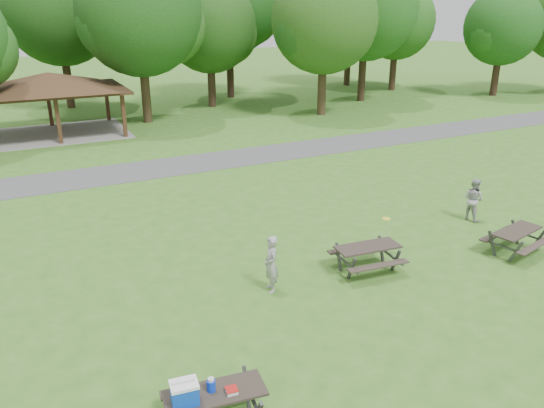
% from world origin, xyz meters
% --- Properties ---
extents(ground, '(160.00, 160.00, 0.00)m').
position_xyz_m(ground, '(0.00, 0.00, 0.00)').
color(ground, '#366A1E').
rests_on(ground, ground).
extents(asphalt_path, '(120.00, 3.20, 0.02)m').
position_xyz_m(asphalt_path, '(0.00, 14.00, 0.01)').
color(asphalt_path, '#48484B').
rests_on(asphalt_path, ground).
extents(pavilion, '(8.60, 7.01, 3.76)m').
position_xyz_m(pavilion, '(-4.00, 24.00, 3.06)').
color(pavilion, '#331C12').
rests_on(pavilion, ground).
extents(tree_row_e, '(8.40, 8.00, 11.02)m').
position_xyz_m(tree_row_e, '(2.10, 25.03, 6.78)').
color(tree_row_e, '#322516').
rests_on(tree_row_e, ground).
extents(tree_row_f, '(7.35, 7.00, 9.55)m').
position_xyz_m(tree_row_f, '(8.09, 28.53, 5.84)').
color(tree_row_f, black).
rests_on(tree_row_f, ground).
extents(tree_row_g, '(7.77, 7.40, 10.25)m').
position_xyz_m(tree_row_g, '(14.09, 22.03, 6.33)').
color(tree_row_g, '#322416').
rests_on(tree_row_g, ground).
extents(tree_row_h, '(8.61, 8.20, 11.37)m').
position_xyz_m(tree_row_h, '(20.10, 25.53, 7.03)').
color(tree_row_h, black).
rests_on(tree_row_h, ground).
extents(tree_row_i, '(7.14, 6.80, 9.52)m').
position_xyz_m(tree_row_i, '(26.08, 29.03, 5.91)').
color(tree_row_i, '#301D15').
rests_on(tree_row_i, ground).
extents(tree_row_j, '(6.72, 6.40, 8.96)m').
position_xyz_m(tree_row_j, '(32.08, 22.53, 5.56)').
color(tree_row_j, black).
rests_on(tree_row_j, ground).
extents(tree_deep_b, '(8.40, 8.00, 11.13)m').
position_xyz_m(tree_deep_b, '(-1.90, 33.03, 6.89)').
color(tree_deep_b, '#311E15').
rests_on(tree_deep_b, ground).
extents(tree_deep_c, '(8.82, 8.40, 11.90)m').
position_xyz_m(tree_deep_c, '(11.10, 32.03, 7.44)').
color(tree_deep_c, black).
rests_on(tree_deep_c, ground).
extents(tree_deep_d, '(8.40, 8.00, 11.27)m').
position_xyz_m(tree_deep_d, '(24.10, 33.53, 7.03)').
color(tree_deep_d, black).
rests_on(tree_deep_d, ground).
extents(picnic_table_near, '(2.09, 1.76, 1.33)m').
position_xyz_m(picnic_table_near, '(-4.00, -3.24, 0.76)').
color(picnic_table_near, '#29231E').
rests_on(picnic_table_near, ground).
extents(picnic_table_middle, '(2.10, 1.75, 0.85)m').
position_xyz_m(picnic_table_middle, '(2.55, 0.67, 0.62)').
color(picnic_table_middle, '#2C231F').
rests_on(picnic_table_middle, ground).
extents(picnic_table_far, '(2.17, 1.88, 0.82)m').
position_xyz_m(picnic_table_far, '(7.61, -0.46, 0.60)').
color(picnic_table_far, '#2A231E').
rests_on(picnic_table_far, ground).
extents(frisbee_in_flight, '(0.37, 0.37, 0.02)m').
position_xyz_m(frisbee_in_flight, '(3.91, 1.57, 1.12)').
color(frisbee_in_flight, yellow).
rests_on(frisbee_in_flight, ground).
extents(frisbee_thrower, '(0.48, 0.65, 1.66)m').
position_xyz_m(frisbee_thrower, '(-0.58, 0.90, 0.83)').
color(frisbee_thrower, '#969799').
rests_on(frisbee_thrower, ground).
extents(frisbee_catcher, '(0.72, 0.86, 1.61)m').
position_xyz_m(frisbee_catcher, '(8.50, 2.26, 0.81)').
color(frisbee_catcher, '#A7A7AA').
rests_on(frisbee_catcher, ground).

